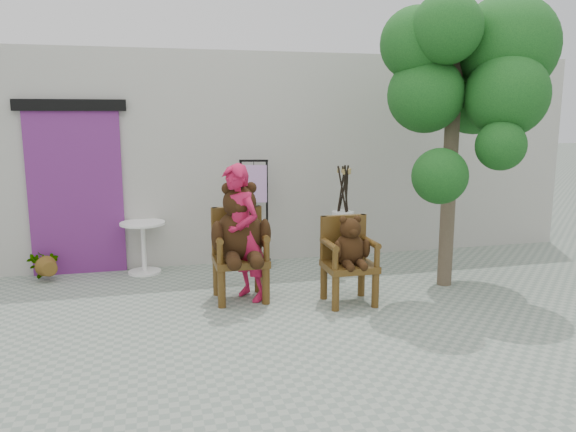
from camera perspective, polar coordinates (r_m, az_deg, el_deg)
The scene contains 11 objects.
ground_plane at distance 6.08m, azimuth 6.84°, elevation -10.35°, with size 60.00×60.00×0.00m, color gray.
back_wall at distance 8.67m, azimuth -0.31°, elevation 6.12°, with size 9.00×1.00×3.00m, color #B2AFA6.
doorway at distance 7.99m, azimuth -20.75°, elevation 2.67°, with size 1.40×0.11×2.33m.
chair_big at distance 6.47m, azimuth -4.91°, elevation -1.93°, with size 0.68×0.72×1.38m.
chair_small at distance 6.42m, azimuth 6.19°, elevation -3.56°, with size 0.56×0.55×1.02m.
person at distance 6.40m, azimuth -4.58°, elevation -1.82°, with size 0.58×0.38×1.59m, color #AE153D.
cafe_table at distance 7.84m, azimuth -14.48°, elevation -2.51°, with size 0.60×0.60×0.70m.
display_stand at distance 7.93m, azimuth -3.43°, elevation -0.98°, with size 0.52×0.44×1.51m.
stool_bucket at distance 7.78m, azimuth 5.57°, elevation -0.80°, with size 0.32×0.32×1.45m.
tree at distance 7.21m, azimuth 18.55°, elevation 13.29°, with size 2.10×1.97×3.52m.
potted_plant at distance 7.99m, azimuth -23.35°, elevation -4.33°, with size 0.42×0.36×0.46m, color #0F3713.
Camera 1 is at (-2.07, -5.30, 2.14)m, focal length 35.00 mm.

